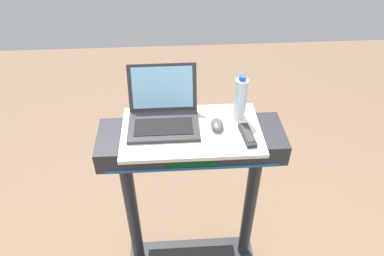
{
  "coord_description": "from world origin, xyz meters",
  "views": [
    {
      "loc": [
        -0.08,
        -0.63,
        2.29
      ],
      "look_at": [
        0.0,
        0.65,
        1.25
      ],
      "focal_mm": 34.01,
      "sensor_mm": 36.0,
      "label": 1
    }
  ],
  "objects_px": {
    "water_bottle": "(240,98)",
    "computer_mouse": "(217,125)",
    "laptop": "(163,113)",
    "tv_remote": "(247,135)"
  },
  "relations": [
    {
      "from": "computer_mouse",
      "to": "tv_remote",
      "type": "bearing_deg",
      "value": -29.27
    },
    {
      "from": "laptop",
      "to": "tv_remote",
      "type": "relative_size",
      "value": 2.04
    },
    {
      "from": "computer_mouse",
      "to": "water_bottle",
      "type": "bearing_deg",
      "value": 35.06
    },
    {
      "from": "laptop",
      "to": "computer_mouse",
      "type": "height_order",
      "value": "laptop"
    },
    {
      "from": "water_bottle",
      "to": "tv_remote",
      "type": "relative_size",
      "value": 1.43
    },
    {
      "from": "water_bottle",
      "to": "tv_remote",
      "type": "xyz_separation_m",
      "value": [
        0.01,
        -0.16,
        -0.1
      ]
    },
    {
      "from": "computer_mouse",
      "to": "tv_remote",
      "type": "distance_m",
      "value": 0.15
    },
    {
      "from": "water_bottle",
      "to": "tv_remote",
      "type": "bearing_deg",
      "value": -84.78
    },
    {
      "from": "laptop",
      "to": "computer_mouse",
      "type": "xyz_separation_m",
      "value": [
        0.25,
        -0.07,
        -0.03
      ]
    },
    {
      "from": "water_bottle",
      "to": "computer_mouse",
      "type": "bearing_deg",
      "value": -146.15
    }
  ]
}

